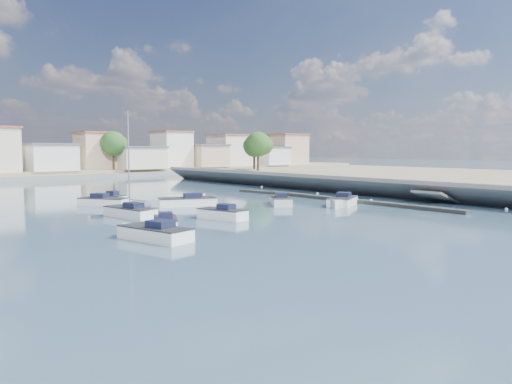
% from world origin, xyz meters
% --- Properties ---
extents(ground, '(400.00, 400.00, 0.00)m').
position_xyz_m(ground, '(0.00, 40.00, 0.00)').
color(ground, '#334D67').
rests_on(ground, ground).
extents(seawall_walkway, '(5.00, 90.00, 1.80)m').
position_xyz_m(seawall_walkway, '(18.50, 13.00, 0.90)').
color(seawall_walkway, slate).
rests_on(seawall_walkway, ground).
extents(seawall_embankment, '(49.65, 90.00, 2.90)m').
position_xyz_m(seawall_embankment, '(40.10, 12.99, 0.85)').
color(seawall_embankment, slate).
rests_on(seawall_embankment, ground).
extents(breakwater, '(2.00, 31.02, 0.35)m').
position_xyz_m(breakwater, '(6.90, 12.69, 0.17)').
color(breakwater, black).
rests_on(breakwater, ground).
extents(far_shore_land, '(160.00, 40.00, 1.40)m').
position_xyz_m(far_shore_land, '(0.00, 92.00, 0.70)').
color(far_shore_land, gray).
rests_on(far_shore_land, ground).
extents(far_shore_quay, '(160.00, 2.50, 0.80)m').
position_xyz_m(far_shore_quay, '(0.00, 71.00, 0.40)').
color(far_shore_quay, slate).
rests_on(far_shore_quay, ground).
extents(far_town, '(113.01, 12.80, 8.35)m').
position_xyz_m(far_town, '(10.71, 76.92, 4.93)').
color(far_town, beige).
rests_on(far_town, far_shore_land).
extents(shore_trees, '(74.56, 38.32, 7.92)m').
position_xyz_m(shore_trees, '(8.34, 68.11, 6.22)').
color(shore_trees, '#38281E').
rests_on(shore_trees, ground).
extents(motorboat_a, '(3.15, 5.72, 1.48)m').
position_xyz_m(motorboat_a, '(-19.90, 3.71, 0.38)').
color(motorboat_a, white).
rests_on(motorboat_a, ground).
extents(motorboat_b, '(3.18, 4.23, 1.48)m').
position_xyz_m(motorboat_b, '(-17.25, 6.81, 0.38)').
color(motorboat_b, white).
rests_on(motorboat_b, ground).
extents(motorboat_c, '(6.37, 4.14, 1.48)m').
position_xyz_m(motorboat_c, '(-8.79, 18.28, 0.38)').
color(motorboat_c, white).
rests_on(motorboat_c, ground).
extents(motorboat_d, '(5.51, 4.22, 1.48)m').
position_xyz_m(motorboat_d, '(3.75, 8.59, 0.38)').
color(motorboat_d, white).
rests_on(motorboat_d, ground).
extents(motorboat_e, '(2.69, 4.73, 1.48)m').
position_xyz_m(motorboat_e, '(-11.28, 8.50, 0.38)').
color(motorboat_e, white).
rests_on(motorboat_e, ground).
extents(motorboat_f, '(2.69, 4.00, 1.48)m').
position_xyz_m(motorboat_f, '(-13.38, 25.93, 0.38)').
color(motorboat_f, white).
rests_on(motorboat_f, ground).
extents(motorboat_g, '(4.41, 5.25, 1.48)m').
position_xyz_m(motorboat_g, '(-14.80, 23.10, 0.38)').
color(motorboat_g, white).
rests_on(motorboat_g, ground).
extents(motorboat_h, '(4.16, 4.83, 1.48)m').
position_xyz_m(motorboat_h, '(-0.50, 13.13, 0.38)').
color(motorboat_h, white).
rests_on(motorboat_h, ground).
extents(sailboat, '(2.69, 5.86, 9.00)m').
position_xyz_m(sailboat, '(-16.56, 14.39, 0.42)').
color(sailboat, white).
rests_on(sailboat, ground).
extents(mooring_buoys, '(14.14, 39.31, 0.32)m').
position_xyz_m(mooring_buoys, '(8.96, 12.79, 0.05)').
color(mooring_buoys, white).
rests_on(mooring_buoys, ground).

